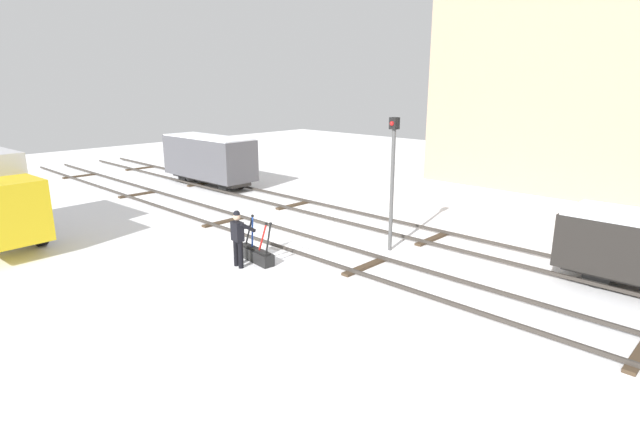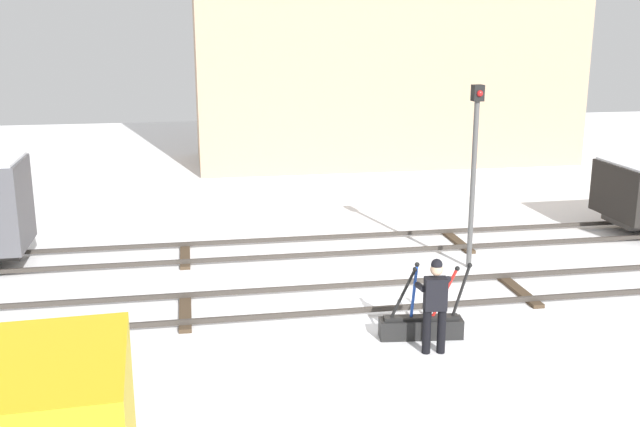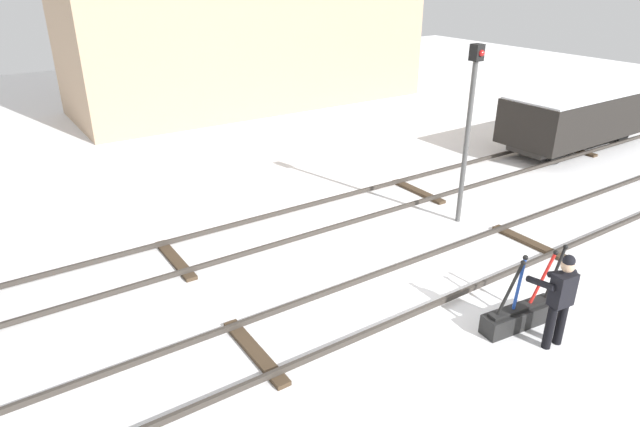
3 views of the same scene
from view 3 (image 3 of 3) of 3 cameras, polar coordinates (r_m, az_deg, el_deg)
ground_plane at (r=11.12m, az=9.72°, el=-7.79°), size 60.00×60.00×0.00m
track_main_line at (r=11.07m, az=9.76°, el=-7.32°), size 44.00×1.94×0.18m
track_siding_near at (r=13.63m, az=-0.81°, el=-0.54°), size 44.00×1.94×0.18m
switch_lever_frame at (r=10.47m, az=20.00°, el=-9.70°), size 1.66×0.53×1.45m
rail_worker at (r=9.83m, az=23.55°, el=-7.77°), size 0.58×0.71×1.72m
signal_post at (r=13.32m, az=15.17°, el=9.34°), size 0.24×0.32×4.26m
freight_car_far_end at (r=20.86m, az=25.28°, el=9.17°), size 6.02×2.29×1.98m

